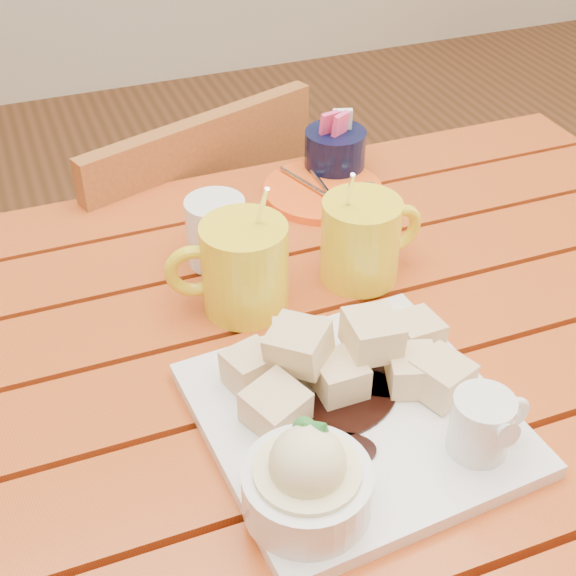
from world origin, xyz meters
name	(u,v)px	position (x,y,z in m)	size (l,w,h in m)	color
table	(278,432)	(0.00, 0.00, 0.64)	(1.20, 0.79, 0.75)	#9F2814
dessert_plate	(348,420)	(0.02, -0.13, 0.78)	(0.29, 0.29, 0.11)	white
coffee_mug_left	(242,266)	(0.00, 0.10, 0.80)	(0.13, 0.09, 0.16)	yellow
coffee_mug_right	(363,239)	(0.14, 0.10, 0.80)	(0.13, 0.09, 0.15)	yellow
cream_pitcher	(218,230)	(0.00, 0.19, 0.79)	(0.10, 0.08, 0.09)	white
sugar_caddy	(335,151)	(0.21, 0.34, 0.78)	(0.08, 0.08, 0.09)	black
orange_saucer	(324,191)	(0.18, 0.29, 0.76)	(0.16, 0.16, 0.02)	#FB5615
chair_far	(180,291)	(0.01, 0.53, 0.46)	(0.49, 0.49, 0.82)	brown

